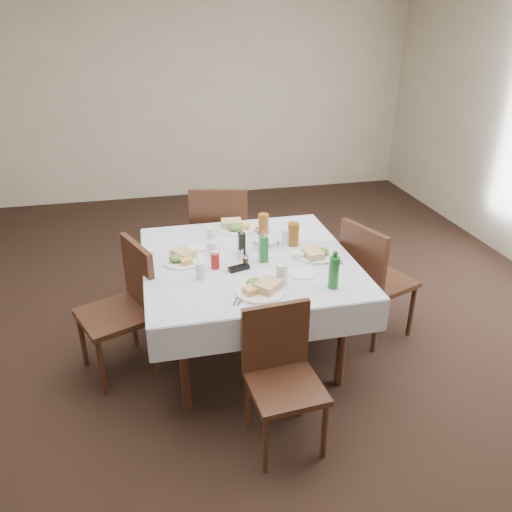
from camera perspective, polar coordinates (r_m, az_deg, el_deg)
The scene contains 33 objects.
ground_plane at distance 3.99m, azimuth -2.13°, elevation -8.99°, with size 7.00×7.00×0.00m, color black.
room_shell at distance 3.32m, azimuth -2.63°, elevation 15.97°, with size 6.04×7.04×2.80m.
dining_table at distance 3.48m, azimuth -0.89°, elevation -1.43°, with size 1.43×1.43×0.76m.
chair_north at distance 4.33m, azimuth -4.11°, elevation 2.63°, with size 0.57×0.57×1.01m.
chair_south at distance 2.89m, azimuth 2.86°, elevation -12.65°, with size 0.43×0.43×0.84m.
chair_east at distance 3.81m, azimuth 13.00°, elevation -2.09°, with size 0.57×0.57×0.94m.
chair_west at distance 3.50m, azimuth -14.61°, elevation -4.99°, with size 0.58×0.58×0.94m.
meal_north at distance 3.91m, azimuth -2.37°, elevation 3.41°, with size 0.30×0.30×0.07m.
meal_south at distance 3.03m, azimuth 0.54°, elevation -3.64°, with size 0.31×0.31×0.07m.
meal_east at distance 3.49m, azimuth 6.79°, elevation 0.30°, with size 0.28×0.28×0.06m.
meal_west at distance 3.44m, azimuth -8.42°, elevation -0.23°, with size 0.28×0.28×0.06m.
side_plate_a at distance 3.63m, azimuth -6.46°, elevation 1.08°, with size 0.15×0.15×0.01m.
side_plate_b at distance 3.25m, azimuth 5.32°, elevation -1.97°, with size 0.17×0.17×0.01m.
water_n at distance 3.68m, azimuth -5.16°, elevation 2.37°, with size 0.06×0.06×0.12m.
water_s at distance 3.10m, azimuth 2.98°, elevation -2.09°, with size 0.08×0.08×0.14m.
water_e at distance 3.63m, azimuth 3.42°, elevation 2.17°, with size 0.07×0.07×0.12m.
water_w at distance 3.18m, azimuth -6.37°, elevation -1.67°, with size 0.06×0.06×0.11m.
iced_tea_a at distance 3.80m, azimuth 0.86°, elevation 3.66°, with size 0.08×0.08×0.16m.
iced_tea_b at distance 3.63m, azimuth 4.31°, elevation 2.51°, with size 0.08×0.08×0.17m.
bread_basket at distance 3.61m, azimuth 1.18°, elevation 1.47°, with size 0.19×0.19×0.06m.
oil_cruet_dark at distance 3.48m, azimuth -1.65°, elevation 1.57°, with size 0.05×0.05×0.20m.
oil_cruet_green at distance 3.37m, azimuth 0.86°, elevation 0.95°, with size 0.06×0.06×0.24m.
ketchup_bottle at distance 3.30m, azimuth -4.70°, elevation -0.47°, with size 0.06×0.06×0.13m.
salt_shaker at distance 3.41m, azimuth -1.77°, elevation 0.17°, with size 0.04×0.04×0.08m.
pepper_shaker at distance 3.31m, azimuth -1.22°, elevation -0.62°, with size 0.04×0.04×0.08m.
coffee_mug at distance 3.53m, azimuth -5.04°, elevation 0.95°, with size 0.13×0.12×0.09m.
sunglasses at distance 3.29m, azimuth -1.97°, elevation -1.38°, with size 0.15×0.08×0.03m.
green_bottle at distance 3.07m, azimuth 8.90°, elevation -1.81°, with size 0.06×0.06×0.24m.
sugar_caddy at distance 3.45m, azimuth 4.76°, elevation 0.06°, with size 0.09×0.06×0.04m.
cutlery_n at distance 3.86m, azimuth 0.24°, elevation 2.80°, with size 0.07×0.19×0.01m.
cutlery_s at distance 2.96m, azimuth -1.97°, elevation -4.98°, with size 0.10×0.16×0.01m.
cutlery_e at distance 3.40m, azimuth 8.21°, elevation -0.84°, with size 0.20×0.07×0.01m.
cutlery_w at distance 3.55m, azimuth -8.66°, elevation 0.27°, with size 0.16×0.09×0.01m.
Camera 1 is at (-0.58, -3.22, 2.29)m, focal length 35.00 mm.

